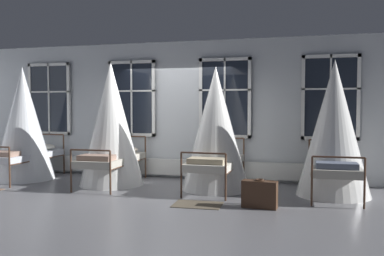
# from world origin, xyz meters

# --- Properties ---
(ground) EXTENTS (21.56, 21.56, 0.00)m
(ground) POSITION_xyz_m (0.00, 0.00, 0.00)
(ground) COLOR slate
(back_wall_with_windows) EXTENTS (11.53, 0.10, 3.10)m
(back_wall_with_windows) POSITION_xyz_m (0.00, 1.17, 1.55)
(back_wall_with_windows) COLOR silver
(back_wall_with_windows) RESTS_ON ground
(window_bank) EXTENTS (7.75, 0.10, 2.62)m
(window_bank) POSITION_xyz_m (-0.00, 1.05, 1.03)
(window_bank) COLOR black
(window_bank) RESTS_ON ground
(cot_first) EXTENTS (1.33, 1.92, 2.52)m
(cot_first) POSITION_xyz_m (-3.28, 0.04, 1.22)
(cot_first) COLOR #4C3323
(cot_first) RESTS_ON ground
(cot_second) EXTENTS (1.33, 1.92, 2.55)m
(cot_second) POSITION_xyz_m (-1.08, -0.05, 1.23)
(cot_second) COLOR #4C3323
(cot_second) RESTS_ON ground
(cot_third) EXTENTS (1.33, 1.92, 2.41)m
(cot_third) POSITION_xyz_m (1.11, 0.04, 1.16)
(cot_third) COLOR #4C3323
(cot_third) RESTS_ON ground
(cot_fourth) EXTENTS (1.33, 1.91, 2.49)m
(cot_fourth) POSITION_xyz_m (3.31, 0.04, 1.20)
(cot_fourth) COLOR #4C3323
(cot_fourth) RESTS_ON ground
(rug_third) EXTENTS (0.82, 0.59, 0.01)m
(rug_third) POSITION_xyz_m (1.10, -1.32, 0.01)
(rug_third) COLOR brown
(rug_third) RESTS_ON ground
(suitcase_dark) EXTENTS (0.58, 0.26, 0.47)m
(suitcase_dark) POSITION_xyz_m (2.11, -1.26, 0.22)
(suitcase_dark) COLOR #472D1E
(suitcase_dark) RESTS_ON ground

